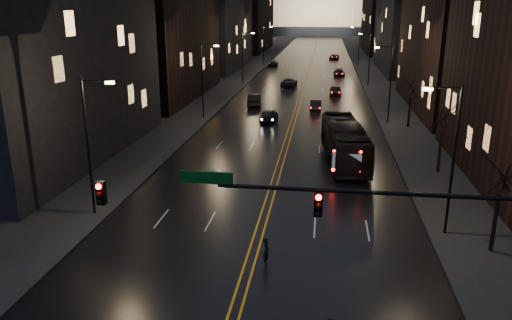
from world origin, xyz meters
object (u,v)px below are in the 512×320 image
at_px(receding_car_a, 316,105).
at_px(bus, 344,142).
at_px(oncoming_car_a, 269,115).
at_px(oncoming_car_b, 254,100).
at_px(traffic_signal, 380,219).
at_px(pedestrian_a, 266,252).

bearing_deg(receding_car_a, bus, -81.75).
relative_size(oncoming_car_a, oncoming_car_b, 0.89).
bearing_deg(oncoming_car_a, bus, 122.34).
height_order(oncoming_car_a, oncoming_car_b, oncoming_car_b).
xyz_separation_m(bus, oncoming_car_a, (-8.30, 14.91, -0.97)).
distance_m(traffic_signal, pedestrian_a, 8.32).
xyz_separation_m(traffic_signal, bus, (-0.45, 24.35, -3.36)).
relative_size(oncoming_car_b, receding_car_a, 1.26).
height_order(bus, oncoming_car_b, bus).
bearing_deg(receding_car_a, traffic_signal, -85.10).
bearing_deg(oncoming_car_b, receding_car_a, 160.00).
distance_m(bus, receding_car_a, 22.66).
relative_size(bus, oncoming_car_b, 2.45).
height_order(receding_car_a, pedestrian_a, pedestrian_a).
relative_size(oncoming_car_a, receding_car_a, 1.12).
height_order(oncoming_car_a, pedestrian_a, oncoming_car_a).
relative_size(bus, receding_car_a, 3.10).
distance_m(bus, oncoming_car_b, 27.06).
bearing_deg(traffic_signal, receding_car_a, 94.16).
bearing_deg(pedestrian_a, oncoming_car_a, 3.30).
bearing_deg(pedestrian_a, traffic_signal, -137.74).
relative_size(traffic_signal, oncoming_car_b, 3.38).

